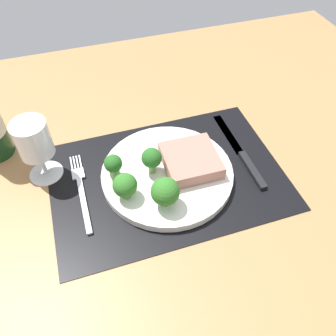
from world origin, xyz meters
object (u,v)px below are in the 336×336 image
Objects in this scene: fork at (81,190)px; wine_glass at (34,143)px; knife at (242,155)px; steak at (190,160)px; plate at (167,174)px.

fork is 1.47× the size of wine_glass.
knife is 1.76× the size of wine_glass.
steak is 0.80× the size of wine_glass.
plate is 16.77cm from fork.
plate is 5.28cm from steak.
steak is 12.11cm from knife.
fork is 33.32cm from knife.
plate is at bearing -178.86° from knife.
fork is at bearing -48.70° from wine_glass.
steak is at bearing -4.35° from fork.
plate reaches higher than knife.
steak is 29.15cm from wine_glass.
knife is (11.80, 0.27, -2.70)cm from steak.
fork is 0.83× the size of knife.
fork is at bearing 176.90° from steak.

